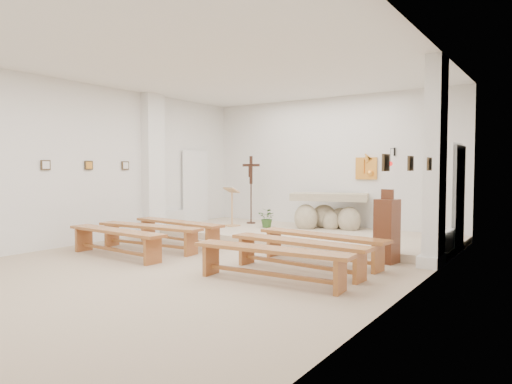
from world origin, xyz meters
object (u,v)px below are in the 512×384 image
Objects in this scene: bench_left_front at (178,227)px; bench_right_front at (322,241)px; donation_pedestal at (387,230)px; altar at (328,214)px; lectern at (232,207)px; bench_left_second at (149,231)px; bench_right_third at (270,257)px; bench_left_third at (116,236)px; crucifix_stand at (251,185)px; bench_right_second at (298,248)px.

bench_right_front is (3.42, 0.00, 0.00)m from bench_left_front.
altar is at bearing 142.35° from donation_pedestal.
donation_pedestal is at bearing 14.58° from bench_left_front.
bench_left_second is at bearing -76.76° from lectern.
lectern is 0.42× the size of bench_left_second.
lectern is 0.42× the size of bench_right_third.
altar is 3.55m from bench_right_front.
bench_right_front is at bearing -23.08° from lectern.
bench_left_front is at bearing -139.37° from altar.
bench_left_third is (-3.42, -1.65, 0.00)m from bench_right_front.
donation_pedestal is at bearing -24.29° from crucifix_stand.
bench_left_second is (-2.00, -4.08, -0.13)m from altar.
bench_right_second is at bearing 16.66° from bench_left_third.
bench_right_third is (-0.92, -2.35, -0.18)m from donation_pedestal.
donation_pedestal is 1.17m from bench_right_front.
bench_right_front is (3.62, -3.02, -0.82)m from crucifix_stand.
altar is 3.46m from donation_pedestal.
crucifix_stand reaches higher than bench_left_front.
crucifix_stand is 0.74× the size of bench_left_second.
bench_left_front is 0.82m from bench_left_second.
altar is at bearing 32.24° from lectern.
bench_right_third is at bearing 3.09° from bench_left_third.
bench_left_second is 3.52m from bench_right_third.
bench_right_front is 1.00× the size of bench_right_second.
lectern is 0.57× the size of crucifix_stand.
bench_right_third is at bearing -86.66° from bench_right_second.
lectern is (-2.27, -1.01, 0.14)m from altar.
crucifix_stand reaches higher than lectern.
bench_right_front is at bearing -132.72° from donation_pedestal.
bench_left_front is at bearing -83.37° from crucifix_stand.
donation_pedestal is at bearing 31.55° from bench_left_third.
bench_right_second is at bearing -88.62° from altar.
lectern is 4.80m from bench_right_second.
lectern is at bearing 90.15° from bench_left_second.
bench_right_second is (0.00, -0.82, 0.00)m from bench_right_front.
donation_pedestal reaches higher than bench_right_second.
bench_right_second is at bearing -111.06° from donation_pedestal.
bench_left_second is 1.00× the size of bench_left_third.
bench_right_front and bench_right_second have the same top height.
lectern is 2.28m from bench_left_front.
donation_pedestal is at bearing -10.30° from lectern.
bench_right_front and bench_right_third have the same top height.
bench_left_third is (0.00, -1.65, 0.00)m from bench_left_front.
donation_pedestal reaches higher than bench_left_third.
donation_pedestal is 4.93m from bench_left_third.
donation_pedestal is 0.52× the size of bench_left_front.
bench_left_front is at bearing 85.21° from bench_left_second.
altar is 0.82× the size of bench_left_second.
lectern is at bearing -173.82° from altar.
crucifix_stand is at bearing 146.26° from bench_right_front.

